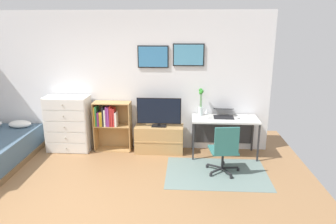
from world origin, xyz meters
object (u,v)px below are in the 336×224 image
at_px(laptop, 223,113).
at_px(bamboo_vase, 201,102).
at_px(dresser, 69,124).
at_px(office_chair, 225,149).
at_px(tv_stand, 159,139).
at_px(computer_mouse, 238,117).
at_px(television, 159,112).
at_px(bookshelf, 110,122).
at_px(desk, 224,124).
at_px(wine_glass, 207,112).

xyz_separation_m(laptop, bamboo_vase, (-0.44, 0.07, 0.19)).
relative_size(dresser, office_chair, 1.28).
relative_size(dresser, tv_stand, 1.17).
relative_size(office_chair, bamboo_vase, 1.64).
distance_m(dresser, tv_stand, 1.82).
height_order(laptop, bamboo_vase, bamboo_vase).
bearing_deg(office_chair, computer_mouse, 60.70).
height_order(laptop, computer_mouse, laptop).
xyz_separation_m(television, laptop, (1.23, 0.05, -0.01)).
xyz_separation_m(bookshelf, laptop, (2.21, -0.02, 0.22)).
distance_m(desk, laptop, 0.21).
relative_size(television, wine_glass, 4.71).
distance_m(dresser, bookshelf, 0.82).
bearing_deg(bookshelf, office_chair, -23.83).
distance_m(dresser, office_chair, 3.09).
distance_m(bookshelf, wine_glass, 1.91).
bearing_deg(office_chair, bookshelf, 148.58).
distance_m(television, wine_glass, 0.91).
xyz_separation_m(television, desk, (1.25, 0.01, -0.21)).
height_order(tv_stand, wine_glass, wine_glass).
distance_m(office_chair, wine_glass, 0.92).
bearing_deg(bamboo_vase, laptop, -8.81).
height_order(dresser, desk, dresser).
bearing_deg(office_chair, television, 135.37).
relative_size(tv_stand, wine_glass, 5.19).
distance_m(dresser, desk, 3.04).
relative_size(bookshelf, bamboo_vase, 1.87).
distance_m(office_chair, bamboo_vase, 1.19).
bearing_deg(computer_mouse, dresser, 178.91).
relative_size(bookshelf, desk, 0.79).
distance_m(bookshelf, television, 1.01).
bearing_deg(bamboo_vase, dresser, -177.51).
xyz_separation_m(dresser, television, (1.79, -0.01, 0.26)).
relative_size(dresser, desk, 0.89).
height_order(television, wine_glass, television).
bearing_deg(bamboo_vase, desk, -13.59).
distance_m(television, computer_mouse, 1.49).
distance_m(tv_stand, wine_glass, 1.09).
xyz_separation_m(bookshelf, office_chair, (2.14, -0.95, -0.13)).
bearing_deg(bookshelf, laptop, -0.44).
height_order(bookshelf, bamboo_vase, bamboo_vase).
distance_m(computer_mouse, wine_glass, 0.61).
bearing_deg(computer_mouse, bookshelf, 177.12).
bearing_deg(bookshelf, dresser, -175.64).
bearing_deg(tv_stand, wine_glass, -8.23).
bearing_deg(television, wine_glass, -6.83).
relative_size(bookshelf, wine_glass, 5.45).
bearing_deg(laptop, computer_mouse, -20.49).
xyz_separation_m(tv_stand, office_chair, (1.16, -0.90, 0.19)).
height_order(dresser, wine_glass, dresser).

